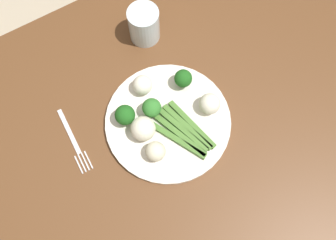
{
  "coord_description": "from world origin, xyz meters",
  "views": [
    {
      "loc": [
        0.18,
        0.19,
        1.52
      ],
      "look_at": [
        0.05,
        -0.04,
        0.76
      ],
      "focal_mm": 37.6,
      "sensor_mm": 36.0,
      "label": 1
    }
  ],
  "objects": [
    {
      "name": "cauliflower_mid",
      "position": [
        0.11,
        0.02,
        0.78
      ],
      "size": [
        0.04,
        0.04,
        0.04
      ],
      "primitive_type": "sphere",
      "color": "beige",
      "rests_on": "plate"
    },
    {
      "name": "fork",
      "position": [
        0.26,
        -0.11,
        0.75
      ],
      "size": [
        0.03,
        0.17,
        0.0
      ],
      "rotation": [
        0.0,
        0.0,
        1.53
      ],
      "color": "silver",
      "rests_on": "dining_table"
    },
    {
      "name": "cauliflower_near_fork",
      "position": [
        -0.05,
        -0.02,
        0.78
      ],
      "size": [
        0.05,
        0.05,
        0.05
      ],
      "primitive_type": "sphere",
      "color": "white",
      "rests_on": "plate"
    },
    {
      "name": "plate",
      "position": [
        0.05,
        -0.04,
        0.75
      ],
      "size": [
        0.29,
        0.29,
        0.01
      ],
      "primitive_type": "cylinder",
      "color": "silver",
      "rests_on": "dining_table"
    },
    {
      "name": "broccoli_front",
      "position": [
        -0.03,
        -0.1,
        0.79
      ],
      "size": [
        0.04,
        0.04,
        0.05
      ],
      "color": "#4C7F2B",
      "rests_on": "plate"
    },
    {
      "name": "broccoli_left",
      "position": [
        0.13,
        -0.09,
        0.79
      ],
      "size": [
        0.05,
        0.05,
        0.06
      ],
      "color": "#4C7F2B",
      "rests_on": "plate"
    },
    {
      "name": "water_glass",
      "position": [
        -0.02,
        -0.27,
        0.79
      ],
      "size": [
        0.08,
        0.08,
        0.09
      ],
      "primitive_type": "cylinder",
      "color": "silver",
      "rests_on": "dining_table"
    },
    {
      "name": "asparagus_bundle",
      "position": [
        0.03,
        0.01,
        0.77
      ],
      "size": [
        0.11,
        0.16,
        0.01
      ],
      "rotation": [
        0.0,
        0.0,
        5.01
      ],
      "color": "#47752D",
      "rests_on": "plate"
    },
    {
      "name": "dining_table",
      "position": [
        0.0,
        0.0,
        0.63
      ],
      "size": [
        1.18,
        0.92,
        0.74
      ],
      "color": "brown",
      "rests_on": "ground_plane"
    },
    {
      "name": "broccoli_near_center",
      "position": [
        0.07,
        -0.07,
        0.79
      ],
      "size": [
        0.04,
        0.04,
        0.05
      ],
      "color": "#609E3D",
      "rests_on": "plate"
    },
    {
      "name": "cauliflower_edge",
      "position": [
        0.06,
        -0.14,
        0.78
      ],
      "size": [
        0.05,
        0.05,
        0.05
      ],
      "primitive_type": "sphere",
      "color": "white",
      "rests_on": "plate"
    },
    {
      "name": "cauliflower_front_left",
      "position": [
        0.11,
        -0.04,
        0.79
      ],
      "size": [
        0.06,
        0.06,
        0.06
      ],
      "primitive_type": "sphere",
      "color": "silver",
      "rests_on": "plate"
    },
    {
      "name": "ground_plane",
      "position": [
        0.0,
        0.0,
        -0.01
      ],
      "size": [
        6.0,
        6.0,
        0.02
      ],
      "primitive_type": "cube",
      "color": "#B7A88E"
    }
  ]
}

